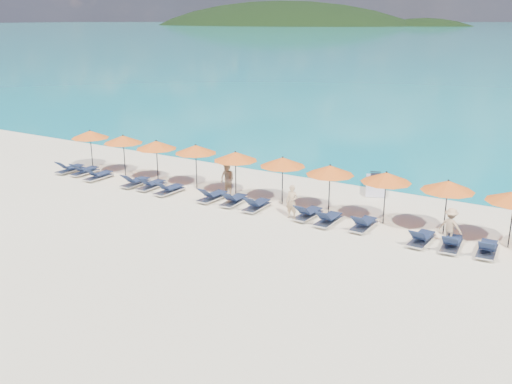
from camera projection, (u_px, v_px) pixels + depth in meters
The scene contains 31 objects.
ground at pixel (216, 241), 22.12m from camera, with size 1400.00×1400.00×0.00m, color beige.
headland_main at pixel (279, 61), 623.20m from camera, with size 374.00×242.00×126.50m.
headland_small at pixel (421, 63), 563.55m from camera, with size 162.00×126.00×85.50m.
jetski at pixel (375, 184), 28.34m from camera, with size 1.65×2.52×0.84m.
beachgoer_a at pixel (292, 202), 24.44m from camera, with size 0.54×0.35×1.47m, color tan.
beachgoer_b at pixel (227, 180), 27.49m from camera, with size 0.79×0.45×1.62m, color tan.
beachgoer_c at pixel (450, 226), 21.70m from camera, with size 0.91×0.42×1.41m, color tan.
umbrella_0 at pixel (90, 134), 31.98m from camera, with size 2.10×2.10×2.28m.
umbrella_1 at pixel (123, 139), 30.68m from camera, with size 2.10×2.10×2.28m.
umbrella_2 at pixel (156, 145), 29.35m from camera, with size 2.10×2.10×2.28m.
umbrella_3 at pixel (196, 149), 28.39m from camera, with size 2.10×2.10×2.28m.
umbrella_4 at pixel (235, 156), 26.95m from camera, with size 2.10×2.10×2.28m.
umbrella_5 at pixel (283, 162), 25.89m from camera, with size 2.10×2.10×2.28m.
umbrella_6 at pixel (330, 170), 24.50m from camera, with size 2.10×2.10×2.28m.
umbrella_7 at pixel (386, 177), 23.39m from camera, with size 2.10×2.10×2.28m.
umbrella_8 at pixel (448, 186), 22.21m from camera, with size 2.10×2.10×2.28m.
lounger_0 at pixel (70, 169), 31.76m from camera, with size 0.64×1.71×0.66m.
lounger_1 at pixel (84, 171), 31.31m from camera, with size 0.64×1.71×0.66m.
lounger_2 at pixel (98, 175), 30.38m from camera, with size 0.66×1.71×0.66m.
lounger_3 at pixel (135, 182), 29.20m from camera, with size 0.64×1.71×0.66m.
lounger_4 at pixel (151, 185), 28.71m from camera, with size 0.65×1.71×0.66m.
lounger_5 at pixel (169, 189), 27.92m from camera, with size 0.73×1.74×0.66m.
lounger_6 at pixel (212, 196), 26.88m from camera, with size 0.76×1.74×0.66m.
lounger_7 at pixel (234, 200), 26.31m from camera, with size 0.72×1.73×0.66m.
lounger_8 at pixel (257, 205), 25.61m from camera, with size 0.66×1.71×0.66m.
lounger_9 at pixel (308, 213), 24.51m from camera, with size 0.74×1.74×0.66m.
lounger_10 at pixel (328, 219), 23.82m from camera, with size 0.65×1.71×0.66m.
lounger_11 at pixel (364, 224), 23.25m from camera, with size 0.64×1.71×0.66m.
lounger_12 at pixel (421, 238), 21.74m from camera, with size 0.70×1.73×0.66m.
lounger_13 at pixel (452, 243), 21.25m from camera, with size 0.75×1.74×0.66m.
lounger_14 at pixel (487, 249), 20.76m from camera, with size 0.73×1.74×0.66m.
Camera 1 is at (12.12, -16.72, 8.31)m, focal length 40.00 mm.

